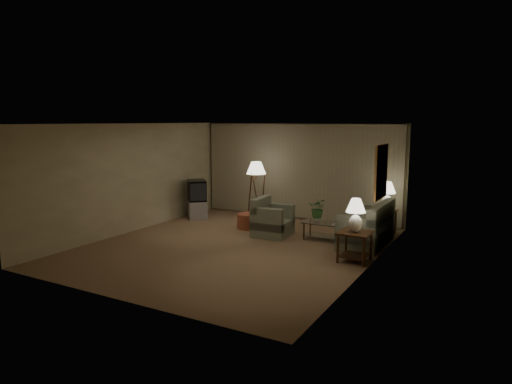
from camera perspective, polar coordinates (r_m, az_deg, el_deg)
ground at (r=10.23m, az=-2.65°, el=-6.78°), size 7.00×7.00×0.00m
room_shell at (r=11.20m, az=1.46°, el=3.69°), size 6.04×7.02×2.72m
sofa at (r=10.57m, az=13.60°, el=-4.37°), size 1.75×0.92×0.77m
armchair at (r=11.05m, az=2.10°, el=-3.64°), size 0.96×0.91×0.73m
side_table_near at (r=9.26m, az=12.24°, el=-5.97°), size 0.62×0.62×0.60m
side_table_far at (r=11.72m, az=15.96°, el=-3.10°), size 0.49×0.41×0.60m
table_lamp_near at (r=9.13m, az=12.36°, el=-2.49°), size 0.39×0.39×0.67m
table_lamp_far at (r=11.61m, az=16.09°, el=-0.14°), size 0.40×0.40×0.69m
coffee_table at (r=10.79m, az=8.45°, el=-4.54°), size 0.97×0.53×0.41m
tv_cabinet at (r=13.24m, az=-7.35°, el=-2.12°), size 1.31×1.31×0.50m
crt_tv at (r=13.15m, az=-7.40°, el=0.21°), size 1.17×1.17×0.59m
floor_lamp at (r=12.61m, az=0.03°, el=0.24°), size 0.54×0.54×1.65m
ottoman at (r=11.83m, az=-0.96°, el=-3.65°), size 0.71×0.71×0.39m
vase at (r=10.80m, az=7.73°, el=-3.36°), size 0.18×0.18×0.14m
flowers at (r=10.74m, az=7.76°, el=-1.77°), size 0.49×0.45×0.47m
book at (r=10.58m, az=9.54°, el=-4.00°), size 0.19×0.25×0.02m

